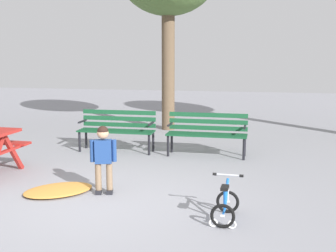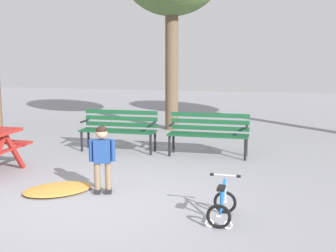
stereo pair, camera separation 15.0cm
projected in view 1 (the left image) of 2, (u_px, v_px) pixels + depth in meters
ground at (93, 203)px, 6.08m from camera, size 36.00×36.00×0.00m
park_bench_far_left at (117, 127)px, 9.24m from camera, size 1.60×0.46×0.85m
park_bench_left at (207, 130)px, 8.83m from camera, size 1.61×0.47×0.85m
child_standing at (103, 154)px, 6.41m from camera, size 0.38×0.22×1.01m
kids_bicycle at (225, 205)px, 5.43m from camera, size 0.39×0.57×0.54m
leaf_pile at (58, 190)px, 6.55m from camera, size 1.24×1.22×0.07m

